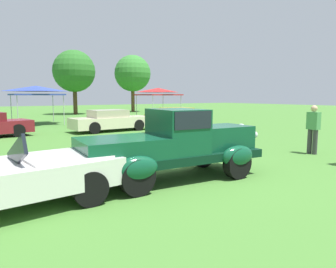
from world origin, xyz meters
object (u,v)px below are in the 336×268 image
object	(u,v)px
spectator_near_truck	(313,128)
canopy_tent_center_field	(36,90)
show_car_yellow	(178,117)
canopy_tent_right_field	(158,91)
feature_pickup_truck	(174,144)
show_car_cream	(111,121)
neighbor_convertible	(10,177)

from	to	relation	value
spectator_near_truck	canopy_tent_center_field	bearing A→B (deg)	107.77
show_car_yellow	spectator_near_truck	bearing A→B (deg)	-101.11
spectator_near_truck	canopy_tent_right_field	xyz separation A→B (m)	(4.70, 17.52, 1.51)
feature_pickup_truck	canopy_tent_right_field	bearing A→B (deg)	58.88
spectator_near_truck	show_car_cream	bearing A→B (deg)	105.70
neighbor_convertible	show_car_cream	xyz separation A→B (m)	(6.49, 10.51, 0.02)
show_car_yellow	canopy_tent_right_field	xyz separation A→B (m)	(2.56, 6.61, 1.82)
canopy_tent_center_field	feature_pickup_truck	bearing A→B (deg)	-91.07
feature_pickup_truck	neighbor_convertible	xyz separation A→B (m)	(-3.56, -0.01, -0.29)
canopy_tent_right_field	show_car_yellow	bearing A→B (deg)	-111.19
feature_pickup_truck	show_car_yellow	bearing A→B (deg)	53.71
canopy_tent_center_field	spectator_near_truck	bearing A→B (deg)	-72.23
show_car_cream	spectator_near_truck	distance (m)	10.90
feature_pickup_truck	neighbor_convertible	size ratio (longest dim) A/B	1.08
canopy_tent_center_field	canopy_tent_right_field	world-z (taller)	same
feature_pickup_truck	canopy_tent_right_field	xyz separation A→B (m)	(10.58, 17.53, 1.56)
canopy_tent_right_field	canopy_tent_center_field	bearing A→B (deg)	-178.90
show_car_yellow	spectator_near_truck	world-z (taller)	spectator_near_truck
spectator_near_truck	show_car_yellow	bearing A→B (deg)	78.89
show_car_cream	spectator_near_truck	bearing A→B (deg)	-74.30
show_car_cream	canopy_tent_center_field	world-z (taller)	canopy_tent_center_field
neighbor_convertible	canopy_tent_center_field	distance (m)	17.87
feature_pickup_truck	neighbor_convertible	distance (m)	3.57
spectator_near_truck	canopy_tent_right_field	world-z (taller)	canopy_tent_right_field
neighbor_convertible	show_car_yellow	distance (m)	15.93
neighbor_convertible	canopy_tent_center_field	bearing A→B (deg)	77.37
canopy_tent_right_field	feature_pickup_truck	bearing A→B (deg)	-121.12
show_car_yellow	canopy_tent_right_field	size ratio (longest dim) A/B	1.39
neighbor_convertible	canopy_tent_right_field	xyz separation A→B (m)	(14.14, 17.54, 1.85)
show_car_cream	canopy_tent_right_field	size ratio (longest dim) A/B	1.44
spectator_near_truck	feature_pickup_truck	bearing A→B (deg)	-179.93
neighbor_convertible	show_car_cream	bearing A→B (deg)	58.31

